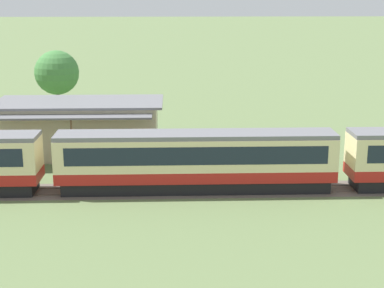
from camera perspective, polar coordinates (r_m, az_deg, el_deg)
The scene contains 4 objects.
passenger_train at distance 41.86m, azimuth 0.76°, elevation -1.43°, with size 103.92×2.89×4.28m.
railway_track at distance 42.60m, azimuth -5.33°, elevation -4.54°, with size 166.78×3.60×0.04m.
station_building at distance 52.07m, azimuth -10.81°, elevation 1.56°, with size 14.45×7.84×4.76m.
yard_tree_0 at distance 64.93m, azimuth -12.98°, elevation 6.75°, with size 4.74×4.74×7.86m.
Camera 1 is at (-31.54, -39.92, 13.93)m, focal length 55.00 mm.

